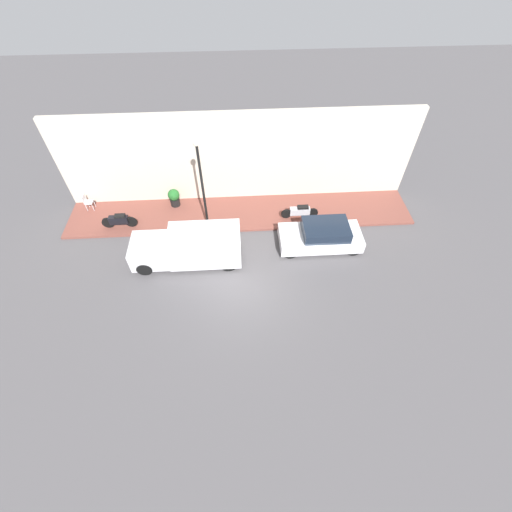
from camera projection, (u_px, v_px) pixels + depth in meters
The scene contains 10 objects.
ground_plane at pixel (244, 285), 15.68m from camera, with size 60.00×60.00×0.00m, color #514F51.
sidewalk at pixel (240, 213), 18.81m from camera, with size 2.76×18.52×0.13m.
building_facade at pixel (238, 158), 17.95m from camera, with size 0.30×18.52×5.08m.
parked_car at pixel (321, 236), 16.89m from camera, with size 1.78×4.04×1.32m.
delivery_van at pixel (189, 247), 16.05m from camera, with size 1.82×5.11×1.71m.
scooter_silver at pixel (300, 211), 18.21m from camera, with size 0.30×1.98×0.75m.
motorcycle_black at pixel (119, 220), 17.70m from camera, with size 0.30×1.81×0.81m.
streetlamp at pixel (202, 180), 15.73m from camera, with size 0.28×0.28×5.04m.
potted_plant at pixel (174, 197), 18.77m from camera, with size 0.63×0.63×1.02m.
cafe_chair at pixel (87, 201), 18.57m from camera, with size 0.40×0.40×0.90m.
Camera 1 is at (-9.30, 0.01, 12.71)m, focal length 24.00 mm.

